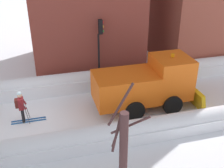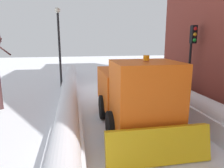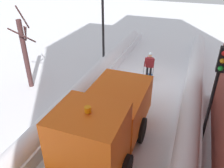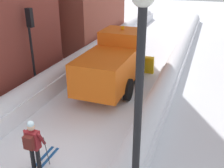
{
  "view_description": "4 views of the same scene",
  "coord_description": "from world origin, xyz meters",
  "px_view_note": "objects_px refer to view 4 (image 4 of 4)",
  "views": [
    {
      "loc": [
        13.06,
        1.05,
        8.56
      ],
      "look_at": [
        -0.89,
        4.84,
        1.17
      ],
      "focal_mm": 44.81,
      "sensor_mm": 36.0,
      "label": 1
    },
    {
      "loc": [
        2.5,
        14.52,
        3.63
      ],
      "look_at": [
        0.38,
        3.01,
        1.07
      ],
      "focal_mm": 32.95,
      "sensor_mm": 36.0,
      "label": 2
    },
    {
      "loc": [
        -2.44,
        12.88,
        6.96
      ],
      "look_at": [
        0.77,
        4.25,
        1.78
      ],
      "focal_mm": 36.53,
      "sensor_mm": 36.0,
      "label": 3
    },
    {
      "loc": [
        4.62,
        -5.85,
        6.09
      ],
      "look_at": [
        0.7,
        4.81,
        1.06
      ],
      "focal_mm": 42.61,
      "sensor_mm": 36.0,
      "label": 4
    }
  ],
  "objects_px": {
    "skier": "(33,143)",
    "traffic_light_pole": "(31,35)",
    "street_lamp": "(138,104)",
    "plow_truck": "(114,62)"
  },
  "relations": [
    {
      "from": "plow_truck",
      "to": "traffic_light_pole",
      "type": "relative_size",
      "value": 1.39
    },
    {
      "from": "plow_truck",
      "to": "street_lamp",
      "type": "relative_size",
      "value": 1.02
    },
    {
      "from": "traffic_light_pole",
      "to": "street_lamp",
      "type": "relative_size",
      "value": 0.74
    },
    {
      "from": "traffic_light_pole",
      "to": "street_lamp",
      "type": "height_order",
      "value": "street_lamp"
    },
    {
      "from": "skier",
      "to": "traffic_light_pole",
      "type": "distance_m",
      "value": 6.39
    },
    {
      "from": "traffic_light_pole",
      "to": "plow_truck",
      "type": "bearing_deg",
      "value": 27.18
    },
    {
      "from": "plow_truck",
      "to": "skier",
      "type": "relative_size",
      "value": 3.31
    },
    {
      "from": "street_lamp",
      "to": "plow_truck",
      "type": "bearing_deg",
      "value": 112.89
    },
    {
      "from": "plow_truck",
      "to": "traffic_light_pole",
      "type": "distance_m",
      "value": 4.35
    },
    {
      "from": "skier",
      "to": "street_lamp",
      "type": "bearing_deg",
      "value": -17.91
    }
  ]
}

